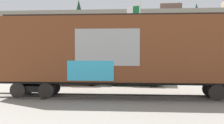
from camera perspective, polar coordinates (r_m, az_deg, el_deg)
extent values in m
plane|color=gray|center=(16.54, 6.06, -7.33)|extent=(260.00, 260.00, 0.00)
cube|color=#4C4742|center=(15.84, 3.62, -7.62)|extent=(59.98, 1.55, 0.08)
cube|color=#4C4742|center=(17.26, 3.69, -6.77)|extent=(59.98, 1.55, 0.08)
cube|color=#423323|center=(17.33, -13.01, -6.81)|extent=(0.30, 2.51, 0.07)
cube|color=brown|center=(16.31, 3.69, 2.70)|extent=(16.11, 3.19, 3.66)
cube|color=#2D2823|center=(16.43, 3.71, 9.52)|extent=(15.25, 0.77, 0.24)
cube|color=#999999|center=(14.96, -1.02, 3.07)|extent=(3.53, 0.12, 2.01)
cube|color=#33A5CC|center=(15.11, -4.49, -1.80)|extent=(2.57, 0.09, 1.10)
cube|color=black|center=(16.42, 3.67, -4.05)|extent=(15.76, 1.92, 0.20)
cube|color=black|center=(17.50, -15.41, -5.17)|extent=(2.13, 1.31, 0.36)
cylinder|color=black|center=(17.16, -18.91, -5.54)|extent=(0.92, 0.14, 0.92)
cylinder|color=black|center=(18.48, -17.14, -4.95)|extent=(0.92, 0.14, 0.92)
cylinder|color=black|center=(16.56, -13.48, -5.76)|extent=(0.92, 0.14, 0.92)
cylinder|color=black|center=(17.92, -12.06, -5.12)|extent=(0.92, 0.14, 0.92)
cylinder|color=black|center=(16.43, 20.88, -5.93)|extent=(0.92, 0.14, 0.92)
cylinder|color=black|center=(17.80, 19.56, -5.26)|extent=(0.92, 0.14, 0.92)
cylinder|color=silver|center=(26.66, 5.76, 4.13)|extent=(0.12, 0.12, 7.15)
sphere|color=#D8CC66|center=(27.01, 5.79, 11.90)|extent=(0.18, 0.18, 0.18)
cube|color=#14662D|center=(27.30, 4.37, 10.54)|extent=(1.24, 0.72, 0.83)
cube|color=white|center=(27.48, 3.73, 10.49)|extent=(0.63, 0.38, 0.83)
cube|color=gray|center=(84.74, 5.91, 4.92)|extent=(125.44, 34.58, 12.72)
cube|color=brown|center=(75.51, 12.01, 10.82)|extent=(5.71, 3.66, 2.10)
cone|color=#193D23|center=(77.56, 13.68, 10.93)|extent=(1.51, 1.51, 3.02)
cone|color=#193D23|center=(81.44, 17.04, 10.50)|extent=(1.54, 1.54, 3.08)
cone|color=#193D23|center=(82.31, -6.89, 11.05)|extent=(2.30, 2.30, 4.60)
cube|color=#B7BABF|center=(22.61, -7.74, -2.96)|extent=(4.52, 2.22, 0.70)
cube|color=#2D333D|center=(22.59, -8.31, -1.22)|extent=(2.15, 1.85, 0.68)
cylinder|color=black|center=(23.35, -3.77, -3.64)|extent=(0.66, 0.27, 0.64)
cylinder|color=black|center=(21.58, -4.18, -4.15)|extent=(0.66, 0.27, 0.64)
cylinder|color=black|center=(23.79, -10.95, -3.56)|extent=(0.66, 0.27, 0.64)
cylinder|color=black|center=(22.06, -11.93, -4.05)|extent=(0.66, 0.27, 0.64)
cube|color=#1E5933|center=(22.16, 4.80, -2.95)|extent=(4.69, 2.25, 0.79)
cube|color=#2D333D|center=(22.14, 3.96, -1.02)|extent=(2.30, 1.83, 0.69)
cylinder|color=black|center=(22.92, 8.89, -3.78)|extent=(0.66, 0.28, 0.64)
cylinder|color=black|center=(21.22, 8.67, -4.28)|extent=(0.66, 0.28, 0.64)
cylinder|color=black|center=(23.27, 1.27, -3.65)|extent=(0.66, 0.28, 0.64)
cylinder|color=black|center=(21.60, 0.45, -4.14)|extent=(0.66, 0.28, 0.64)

